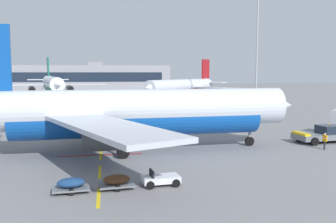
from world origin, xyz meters
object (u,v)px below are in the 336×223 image
(airliner_foreground, at_px, (134,112))
(airliner_far_center, at_px, (183,87))
(baggage_train, at_px, (117,181))
(ground_crew_worker, at_px, (325,140))
(pushback_tug, at_px, (323,134))
(apron_light_mast_far, at_px, (257,35))
(airliner_mid_left, at_px, (52,84))

(airliner_foreground, xyz_separation_m, airliner_far_center, (18.09, 64.33, -0.19))
(baggage_train, height_order, ground_crew_worker, ground_crew_worker)
(airliner_foreground, xyz_separation_m, pushback_tug, (21.37, 1.43, -3.05))
(baggage_train, distance_m, apron_light_mast_far, 64.53)
(ground_crew_worker, bearing_deg, pushback_tug, 61.13)
(airliner_far_center, xyz_separation_m, ground_crew_worker, (1.25, -66.58, -2.79))
(baggage_train, height_order, apron_light_mast_far, apron_light_mast_far)
(ground_crew_worker, bearing_deg, airliner_far_center, 91.08)
(airliner_foreground, distance_m, apron_light_mast_far, 52.75)
(airliner_foreground, height_order, pushback_tug, airliner_foreground)
(airliner_foreground, height_order, baggage_train, airliner_foreground)
(pushback_tug, bearing_deg, airliner_foreground, -176.17)
(airliner_far_center, height_order, ground_crew_worker, airliner_far_center)
(ground_crew_worker, bearing_deg, apron_light_mast_far, 76.48)
(airliner_foreground, relative_size, airliner_mid_left, 0.96)
(baggage_train, bearing_deg, airliner_mid_left, 99.94)
(baggage_train, relative_size, apron_light_mast_far, 0.34)
(airliner_foreground, distance_m, airliner_mid_left, 85.15)
(airliner_foreground, height_order, ground_crew_worker, airliner_foreground)
(ground_crew_worker, bearing_deg, airliner_foreground, 173.36)
(airliner_foreground, xyz_separation_m, airliner_mid_left, (-18.76, 83.06, 0.18))
(airliner_far_center, xyz_separation_m, baggage_train, (-20.16, -76.46, -3.23))
(airliner_far_center, bearing_deg, pushback_tug, -87.01)
(airliner_foreground, xyz_separation_m, apron_light_mast_far, (29.93, 41.80, 11.81))
(ground_crew_worker, xyz_separation_m, apron_light_mast_far, (10.59, 44.05, 14.79))
(pushback_tug, relative_size, baggage_train, 0.72)
(airliner_far_center, relative_size, ground_crew_worker, 16.55)
(airliner_mid_left, relative_size, apron_light_mast_far, 1.42)
(airliner_mid_left, relative_size, airliner_far_center, 1.29)
(airliner_foreground, xyz_separation_m, baggage_train, (-2.07, -12.13, -3.42))
(airliner_mid_left, height_order, airliner_far_center, airliner_mid_left)
(airliner_mid_left, height_order, apron_light_mast_far, apron_light_mast_far)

